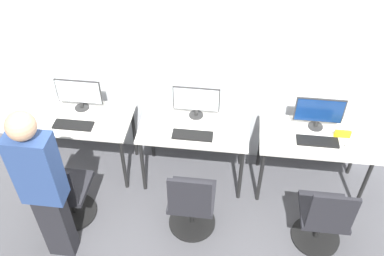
% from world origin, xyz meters
% --- Properties ---
extents(ground_plane, '(20.00, 20.00, 0.00)m').
position_xyz_m(ground_plane, '(0.00, 0.00, 0.00)').
color(ground_plane, '#4C4C51').
extents(wall_back, '(12.00, 0.05, 2.80)m').
position_xyz_m(wall_back, '(0.00, 0.73, 1.40)').
color(wall_back, silver).
rests_on(wall_back, ground_plane).
extents(desk_left, '(1.13, 0.61, 0.75)m').
position_xyz_m(desk_left, '(-1.24, 0.30, 0.66)').
color(desk_left, silver).
rests_on(desk_left, ground_plane).
extents(monitor_left, '(0.49, 0.15, 0.36)m').
position_xyz_m(monitor_left, '(-1.24, 0.46, 0.95)').
color(monitor_left, '#2D2D2D').
rests_on(monitor_left, desk_left).
extents(keyboard_left, '(0.41, 0.14, 0.02)m').
position_xyz_m(keyboard_left, '(-1.24, 0.17, 0.76)').
color(keyboard_left, black).
rests_on(keyboard_left, desk_left).
extents(mouse_left, '(0.06, 0.09, 0.03)m').
position_xyz_m(mouse_left, '(-0.97, 0.17, 0.77)').
color(mouse_left, silver).
rests_on(mouse_left, desk_left).
extents(office_chair_left, '(0.48, 0.48, 0.89)m').
position_xyz_m(office_chair_left, '(-1.20, -0.43, 0.37)').
color(office_chair_left, black).
rests_on(office_chair_left, ground_plane).
extents(person_left, '(0.36, 0.23, 1.74)m').
position_xyz_m(person_left, '(-1.15, -0.79, 0.96)').
color(person_left, '#232328').
rests_on(person_left, ground_plane).
extents(desk_center, '(1.13, 0.61, 0.75)m').
position_xyz_m(desk_center, '(0.00, 0.30, 0.66)').
color(desk_center, silver).
rests_on(desk_center, ground_plane).
extents(monitor_center, '(0.49, 0.15, 0.36)m').
position_xyz_m(monitor_center, '(0.00, 0.49, 0.95)').
color(monitor_center, '#2D2D2D').
rests_on(monitor_center, desk_center).
extents(keyboard_center, '(0.41, 0.14, 0.02)m').
position_xyz_m(keyboard_center, '(0.00, 0.17, 0.76)').
color(keyboard_center, black).
rests_on(keyboard_center, desk_center).
extents(mouse_center, '(0.06, 0.09, 0.03)m').
position_xyz_m(mouse_center, '(0.27, 0.15, 0.77)').
color(mouse_center, silver).
rests_on(mouse_center, desk_center).
extents(office_chair_center, '(0.48, 0.48, 0.89)m').
position_xyz_m(office_chair_center, '(0.06, -0.40, 0.37)').
color(office_chair_center, black).
rests_on(office_chair_center, ground_plane).
extents(desk_right, '(1.13, 0.61, 0.75)m').
position_xyz_m(desk_right, '(1.24, 0.30, 0.66)').
color(desk_right, silver).
rests_on(desk_right, ground_plane).
extents(monitor_right, '(0.49, 0.15, 0.36)m').
position_xyz_m(monitor_right, '(1.24, 0.46, 0.95)').
color(monitor_right, '#2D2D2D').
rests_on(monitor_right, desk_right).
extents(keyboard_right, '(0.41, 0.14, 0.02)m').
position_xyz_m(keyboard_right, '(1.24, 0.23, 0.76)').
color(keyboard_right, black).
rests_on(keyboard_right, desk_right).
extents(mouse_right, '(0.06, 0.09, 0.03)m').
position_xyz_m(mouse_right, '(1.52, 0.21, 0.77)').
color(mouse_right, silver).
rests_on(mouse_right, desk_right).
extents(office_chair_right, '(0.48, 0.48, 0.89)m').
position_xyz_m(office_chair_right, '(1.31, -0.43, 0.37)').
color(office_chair_right, black).
rests_on(office_chair_right, ground_plane).
extents(placard_right, '(0.16, 0.03, 0.08)m').
position_xyz_m(placard_right, '(1.49, 0.34, 0.79)').
color(placard_right, yellow).
rests_on(placard_right, desk_right).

